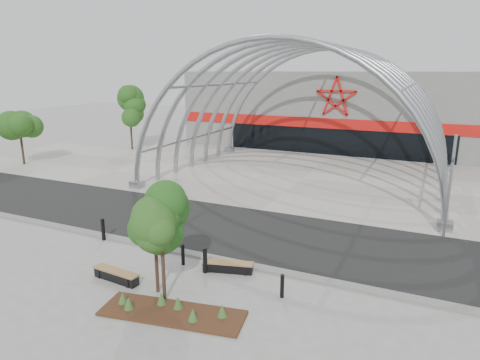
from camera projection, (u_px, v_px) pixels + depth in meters
The scene contains 19 objects.
ground at pixel (203, 255), 19.55m from camera, with size 140.00×140.00×0.00m, color gray.
road at pixel (236, 229), 22.62m from camera, with size 140.00×7.00×0.02m, color black.
forecourt at pixel (302, 178), 33.16m from camera, with size 60.00×17.00×0.04m, color #A39D93.
kerb at pixel (201, 256), 19.31m from camera, with size 60.00×0.50×0.12m, color slate.
arena_building at pixel (350, 108), 47.93m from camera, with size 34.00×15.24×8.00m.
vault_canopy at pixel (302, 178), 33.16m from camera, with size 20.80×15.80×20.36m.
planting_bed at pixel (171, 310), 14.81m from camera, with size 5.24×2.40×0.53m.
signal_pole at pixel (450, 185), 20.91m from camera, with size 0.28×0.74×5.22m.
street_tree_0 at pixel (154, 216), 15.56m from camera, with size 1.86×1.86×4.24m.
street_tree_1 at pixel (161, 228), 14.99m from camera, with size 1.67×1.67×3.94m.
bench_0 at pixel (116, 276), 17.11m from camera, with size 2.17×0.66×0.45m.
bench_1 at pixel (228, 267), 17.86m from camera, with size 2.18×1.01×0.45m.
bollard_0 at pixel (103, 229), 21.12m from camera, with size 0.18×0.18×1.11m, color black.
bollard_1 at pixel (146, 234), 20.78m from camera, with size 0.14×0.14×0.90m, color black.
bollard_2 at pixel (183, 254), 18.46m from camera, with size 0.15×0.15×0.95m, color black.
bollard_3 at pixel (205, 260), 17.70m from camera, with size 0.18×0.18×1.11m, color black.
bollard_4 at pixel (282, 286), 15.79m from camera, with size 0.15×0.15×0.92m, color black.
bg_tree_0 at pixel (129, 105), 44.09m from camera, with size 3.00×3.00×6.45m.
bg_tree_2 at pixel (19, 121), 37.13m from camera, with size 2.55×2.55×5.38m.
Camera 1 is at (9.12, -15.68, 8.22)m, focal length 32.00 mm.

